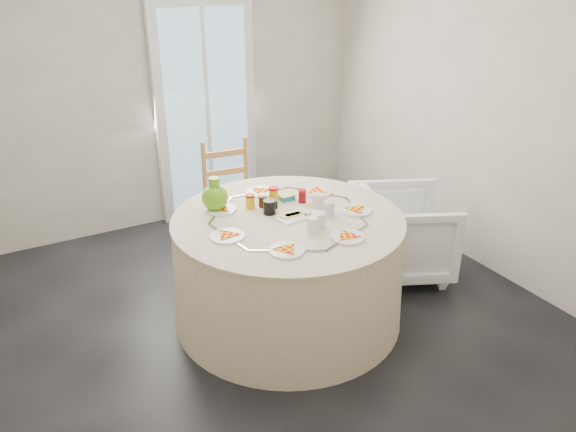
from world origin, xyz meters
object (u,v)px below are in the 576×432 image
table (288,270)px  green_pitcher (215,199)px  wooden_chair (233,202)px  armchair (402,229)px

table → green_pitcher: 0.72m
wooden_chair → armchair: (1.03, -1.02, -0.08)m
wooden_chair → armchair: 1.46m
green_pitcher → wooden_chair: bearing=82.5°
table → green_pitcher: green_pitcher is taller
table → armchair: table is taller
wooden_chair → armchair: size_ratio=1.27×
green_pitcher → table: bearing=-19.3°
table → armchair: bearing=4.7°
table → green_pitcher: (-0.38, 0.36, 0.49)m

